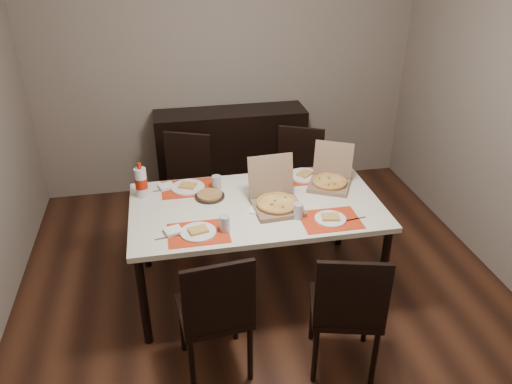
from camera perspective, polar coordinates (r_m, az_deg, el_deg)
ground at (r=3.91m, az=1.31°, el=-12.37°), size 3.80×4.00×0.02m
room_walls at (r=3.47m, az=0.07°, el=14.97°), size 3.84×4.02×2.62m
sideboard at (r=5.15m, az=-2.85°, el=4.49°), size 1.50×0.40×0.90m
dining_table at (r=3.64m, az=0.00°, el=-2.30°), size 1.80×1.00×0.75m
chair_near_left at (r=3.06m, az=-4.62°, el=-13.39°), size 0.46×0.46×0.93m
chair_near_right at (r=3.12m, az=10.36°, el=-12.86°), size 0.51×0.51×0.93m
chair_far_left at (r=4.47m, az=-8.06°, el=1.12°), size 0.55×0.55×0.93m
chair_far_right at (r=4.56m, az=4.78°, el=1.92°), size 0.56×0.56×0.93m
setting_near_left at (r=3.29m, az=-6.16°, el=-4.33°), size 0.49×0.30×0.11m
setting_near_right at (r=3.44m, az=7.41°, el=-2.80°), size 0.50×0.30×0.11m
setting_far_left at (r=3.84m, az=-7.26°, el=0.68°), size 0.52×0.30×0.11m
setting_far_right at (r=3.97m, az=5.01°, el=1.83°), size 0.49×0.30×0.11m
napkin_loose at (r=3.52m, az=0.25°, el=-2.06°), size 0.15×0.15×0.02m
pizza_box_center at (r=3.55m, az=2.29°, el=-0.94°), size 0.36×0.39×0.34m
pizza_box_right at (r=3.89m, az=8.46°, el=1.48°), size 0.42×0.43×0.30m
faina_plate at (r=3.70m, az=-5.32°, el=-0.42°), size 0.22×0.22×0.03m
dip_bowl at (r=3.77m, az=1.54°, el=0.27°), size 0.13×0.13×0.03m
soda_bottle at (r=3.75m, az=-12.99°, el=1.08°), size 0.09×0.09×0.27m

